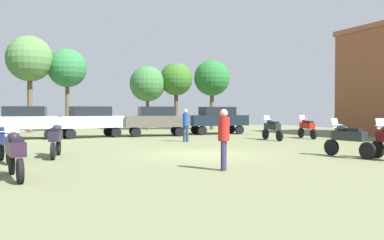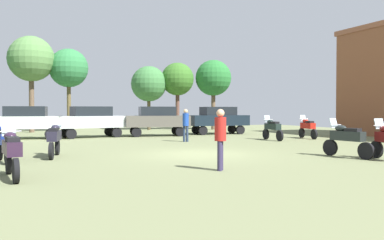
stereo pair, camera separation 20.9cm
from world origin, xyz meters
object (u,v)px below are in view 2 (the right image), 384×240
tree_7 (213,78)px  person_2 (186,123)px  car_2 (91,119)px  motorcycle_4 (272,128)px  motorcycle_6 (54,138)px  tree_5 (31,59)px  tree_4 (149,84)px  motorcycle_7 (12,151)px  motorcycle_3 (308,127)px  car_4 (157,119)px  tree_8 (69,69)px  tree_9 (177,80)px  person_1 (220,135)px  car_1 (218,118)px  motorcycle_2 (347,138)px  car_3 (26,120)px

tree_7 → person_2: bearing=-122.5°
car_2 → person_2: car_2 is taller
motorcycle_4 → motorcycle_6: (-12.48, -3.89, 0.01)m
tree_5 → tree_4: bearing=0.6°
motorcycle_7 → person_2: (8.75, 9.29, 0.36)m
motorcycle_6 → motorcycle_4: bearing=29.8°
motorcycle_3 → tree_4: size_ratio=0.37×
motorcycle_3 → motorcycle_4: 2.83m
car_4 → tree_8: size_ratio=0.67×
motorcycle_7 → tree_5: size_ratio=0.30×
tree_9 → tree_8: bearing=176.6°
tree_7 → car_2: bearing=-151.8°
motorcycle_6 → person_2: person_2 is taller
motorcycle_6 → person_1: size_ratio=1.20×
car_2 → car_1: bearing=-97.8°
car_4 → tree_5: (-7.70, 8.11, 4.58)m
tree_5 → tree_7: 15.40m
motorcycle_2 → tree_4: bearing=83.1°
motorcycle_6 → car_3: size_ratio=0.48×
motorcycle_3 → person_1: (-11.08, -9.64, 0.35)m
motorcycle_2 → motorcycle_7: (-11.48, -0.08, -0.00)m
tree_5 → car_2: bearing=-66.7°
car_2 → tree_8: 8.89m
person_1 → person_2: size_ratio=0.99×
tree_7 → car_1: bearing=-113.5°
motorcycle_3 → person_2: 7.99m
car_4 → person_1: (-3.23, -15.58, -0.11)m
tree_4 → tree_7: size_ratio=0.90×
motorcycle_6 → tree_8: 19.09m
motorcycle_4 → car_4: 8.03m
car_4 → tree_7: bearing=-38.6°
motorcycle_6 → person_2: (7.33, 4.79, 0.36)m
car_1 → tree_8: bearing=54.3°
car_3 → motorcycle_7: bearing=-172.9°
car_1 → person_2: size_ratio=2.41×
motorcycle_6 → car_2: car_2 is taller
car_2 → tree_5: tree_5 is taller
car_2 → person_1: bearing=176.4°
car_1 → tree_4: size_ratio=0.78×
tree_5 → person_1: bearing=-79.3°
motorcycle_2 → motorcycle_7: motorcycle_2 is taller
motorcycle_6 → tree_8: bearing=94.5°
tree_5 → tree_9: (12.19, -0.39, -1.25)m
person_2 → tree_5: (-7.60, 13.44, 4.67)m
motorcycle_2 → motorcycle_3: (5.22, 8.60, -0.01)m
motorcycle_2 → person_1: person_1 is taller
car_1 → tree_5: (-12.50, 7.79, 4.58)m
car_3 → tree_7: tree_7 is taller
motorcycle_4 → person_2: bearing=173.6°
car_1 → car_2: bearing=93.6°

